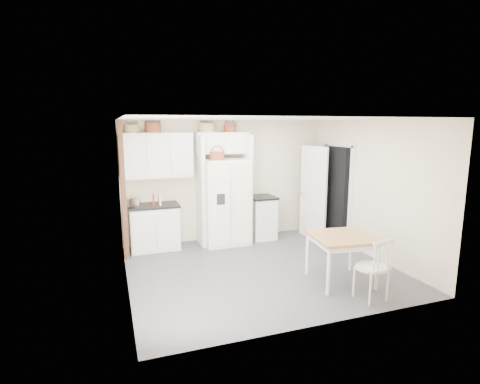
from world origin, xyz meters
name	(u,v)px	position (x,y,z in m)	size (l,w,h in m)	color
floor	(261,269)	(0.00, 0.00, 0.00)	(4.50, 4.50, 0.00)	#33323C
ceiling	(262,119)	(0.00, 0.00, 2.60)	(4.50, 4.50, 0.00)	white
wall_back	(226,180)	(0.00, 2.00, 1.30)	(4.50, 4.50, 0.00)	beige
wall_left	(124,206)	(-2.25, 0.00, 1.30)	(4.00, 4.00, 0.00)	beige
wall_right	(371,189)	(2.25, 0.00, 1.30)	(4.00, 4.00, 0.00)	beige
refrigerator	(225,202)	(-0.15, 1.61, 0.90)	(0.93, 0.75, 1.81)	white
base_cab_left	(154,228)	(-1.63, 1.70, 0.44)	(0.96, 0.60, 0.89)	silver
base_cab_right	(262,218)	(0.72, 1.70, 0.45)	(0.52, 0.62, 0.91)	silver
dining_table	(341,259)	(1.00, -0.94, 0.39)	(0.93, 0.93, 0.77)	brown
windsor_chair	(372,267)	(1.06, -1.60, 0.49)	(0.48, 0.43, 0.97)	silver
counter_left	(153,206)	(-1.63, 1.70, 0.91)	(1.00, 0.64, 0.04)	black
counter_right	(262,197)	(0.72, 1.70, 0.93)	(0.56, 0.66, 0.04)	black
toaster	(134,202)	(-2.01, 1.65, 1.01)	(0.24, 0.14, 0.17)	silver
cookbook_red	(153,200)	(-1.63, 1.62, 1.03)	(0.03, 0.14, 0.21)	#A11F0A
cookbook_cream	(160,199)	(-1.51, 1.62, 1.04)	(0.03, 0.16, 0.23)	#EEE3C7
basket_upper_a	(132,129)	(-1.97, 1.83, 2.43)	(0.27, 0.27, 0.16)	olive
basket_upper_b	(153,128)	(-1.56, 1.83, 2.44)	(0.31, 0.31, 0.18)	maroon
basket_bridge_a	(207,128)	(-0.47, 1.83, 2.44)	(0.33, 0.33, 0.19)	olive
basket_bridge_b	(230,129)	(0.03, 1.83, 2.43)	(0.27, 0.27, 0.15)	maroon
basket_fridge_a	(217,156)	(-0.34, 1.51, 1.88)	(0.29, 0.29, 0.16)	maroon
upper_cabinet	(157,155)	(-1.50, 1.83, 1.90)	(1.40, 0.34, 0.90)	silver
bridge_cabinet	(222,143)	(-0.15, 1.83, 2.12)	(1.12, 0.34, 0.45)	silver
fridge_panel_left	(200,191)	(-0.66, 1.70, 1.15)	(0.08, 0.60, 2.30)	silver
fridge_panel_right	(246,188)	(0.36, 1.70, 1.15)	(0.08, 0.60, 2.30)	silver
trim_post	(123,191)	(-2.20, 1.35, 1.30)	(0.09, 0.09, 2.60)	#46241C
doorway_void	(336,194)	(2.16, 1.00, 1.02)	(0.18, 0.85, 2.05)	black
door_slab	(313,193)	(1.80, 1.33, 1.02)	(0.80, 0.04, 2.05)	white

